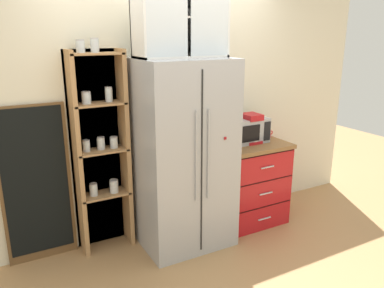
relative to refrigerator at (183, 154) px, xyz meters
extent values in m
plane|color=tan|center=(0.00, 0.01, -0.90)|extent=(10.68, 10.68, 0.00)
cube|color=silver|center=(0.00, 0.41, 0.37)|extent=(4.98, 0.10, 2.55)
cube|color=#ADAFB5|center=(0.00, 0.00, 0.00)|extent=(0.85, 0.71, 1.80)
cube|color=black|center=(0.00, -0.36, 0.00)|extent=(0.01, 0.01, 1.66)
cylinder|color=#ADAFB5|center=(-0.06, -0.37, 0.09)|extent=(0.02, 0.02, 0.81)
cylinder|color=#ADAFB5|center=(0.06, -0.37, 0.09)|extent=(0.02, 0.02, 0.81)
cube|color=#A8161C|center=(0.24, -0.36, 0.22)|extent=(0.02, 0.01, 0.02)
cube|color=brown|center=(-0.71, 0.38, 0.04)|extent=(0.52, 0.04, 1.88)
cube|color=tan|center=(-0.93, 0.25, 0.04)|extent=(0.04, 0.22, 1.88)
cube|color=tan|center=(-0.49, 0.25, 0.04)|extent=(0.04, 0.22, 1.88)
cube|color=tan|center=(-0.71, 0.25, -0.36)|extent=(0.46, 0.22, 0.02)
cylinder|color=silver|center=(-0.81, 0.25, -0.29)|extent=(0.08, 0.08, 0.11)
cylinder|color=#E0C67F|center=(-0.81, 0.25, -0.31)|extent=(0.06, 0.06, 0.07)
cylinder|color=#B2B2B7|center=(-0.81, 0.25, -0.23)|extent=(0.07, 0.07, 0.01)
cylinder|color=silver|center=(-0.62, 0.23, -0.29)|extent=(0.08, 0.08, 0.12)
cylinder|color=beige|center=(-0.62, 0.23, -0.31)|extent=(0.07, 0.07, 0.08)
cylinder|color=#B2B2B7|center=(-0.62, 0.23, -0.23)|extent=(0.08, 0.08, 0.01)
cube|color=tan|center=(-0.71, 0.25, 0.08)|extent=(0.46, 0.22, 0.02)
cylinder|color=silver|center=(-0.84, 0.26, 0.13)|extent=(0.07, 0.07, 0.09)
cylinder|color=#2D2D2D|center=(-0.84, 0.26, 0.12)|extent=(0.06, 0.06, 0.06)
cylinder|color=#B2B2B7|center=(-0.84, 0.26, 0.19)|extent=(0.06, 0.06, 0.01)
cylinder|color=silver|center=(-0.71, 0.26, 0.14)|extent=(0.07, 0.07, 0.10)
cylinder|color=brown|center=(-0.71, 0.26, 0.12)|extent=(0.06, 0.06, 0.07)
cylinder|color=#B2B2B7|center=(-0.71, 0.26, 0.20)|extent=(0.07, 0.07, 0.01)
cylinder|color=silver|center=(-0.59, 0.25, 0.13)|extent=(0.07, 0.07, 0.10)
cylinder|color=#CCB78C|center=(-0.59, 0.25, 0.12)|extent=(0.06, 0.06, 0.07)
cylinder|color=#B2B2B7|center=(-0.59, 0.25, 0.19)|extent=(0.07, 0.07, 0.01)
cube|color=tan|center=(-0.71, 0.25, 0.51)|extent=(0.46, 0.22, 0.02)
cylinder|color=silver|center=(-0.81, 0.25, 0.57)|extent=(0.08, 0.08, 0.10)
cylinder|color=#B77A38|center=(-0.81, 0.25, 0.55)|extent=(0.07, 0.07, 0.07)
cylinder|color=#B2B2B7|center=(-0.81, 0.25, 0.62)|extent=(0.08, 0.08, 0.01)
cylinder|color=silver|center=(-0.61, 0.25, 0.58)|extent=(0.07, 0.07, 0.12)
cylinder|color=white|center=(-0.61, 0.25, 0.56)|extent=(0.06, 0.06, 0.08)
cylinder|color=#B2B2B7|center=(-0.61, 0.25, 0.65)|extent=(0.06, 0.06, 0.01)
cube|color=tan|center=(-0.71, 0.25, 0.94)|extent=(0.46, 0.22, 0.02)
cylinder|color=silver|center=(-0.83, 0.26, 1.00)|extent=(0.08, 0.08, 0.10)
cylinder|color=#382316|center=(-0.83, 0.26, 0.99)|extent=(0.07, 0.07, 0.07)
cylinder|color=#B2B2B7|center=(-0.83, 0.26, 1.06)|extent=(0.07, 0.07, 0.01)
cylinder|color=silver|center=(-0.71, 0.23, 1.01)|extent=(0.07, 0.07, 0.11)
cylinder|color=white|center=(-0.71, 0.23, 0.99)|extent=(0.06, 0.06, 0.07)
cylinder|color=#B2B2B7|center=(-0.71, 0.23, 1.07)|extent=(0.07, 0.07, 0.01)
cube|color=red|center=(0.82, 0.05, -0.47)|extent=(0.71, 0.61, 0.86)
cube|color=olive|center=(0.82, 0.05, -0.02)|extent=(0.74, 0.64, 0.04)
cube|color=black|center=(0.82, -0.26, -0.63)|extent=(0.69, 0.00, 0.01)
cube|color=silver|center=(0.82, -0.26, -0.76)|extent=(0.16, 0.01, 0.01)
cube|color=black|center=(0.82, -0.26, -0.34)|extent=(0.69, 0.00, 0.01)
cube|color=silver|center=(0.82, -0.26, -0.47)|extent=(0.16, 0.01, 0.01)
cube|color=black|center=(0.82, -0.26, -0.06)|extent=(0.69, 0.00, 0.01)
cube|color=silver|center=(0.82, -0.26, -0.19)|extent=(0.16, 0.01, 0.01)
cube|color=#ADAFB5|center=(0.79, 0.10, 0.13)|extent=(0.44, 0.32, 0.26)
cube|color=black|center=(0.73, -0.06, 0.13)|extent=(0.26, 0.01, 0.17)
cube|color=black|center=(0.96, -0.06, 0.13)|extent=(0.08, 0.01, 0.20)
cube|color=red|center=(0.82, 0.03, 0.01)|extent=(0.17, 0.20, 0.03)
cube|color=red|center=(0.82, 0.10, 0.15)|extent=(0.17, 0.06, 0.30)
cube|color=red|center=(0.82, 0.03, 0.28)|extent=(0.17, 0.20, 0.06)
cylinder|color=black|center=(0.82, 0.02, 0.09)|extent=(0.11, 0.11, 0.12)
cylinder|color=red|center=(1.12, 0.13, 0.04)|extent=(0.09, 0.09, 0.08)
torus|color=red|center=(1.18, 0.13, 0.04)|extent=(0.05, 0.01, 0.05)
cylinder|color=silver|center=(0.82, -0.02, 0.05)|extent=(0.09, 0.09, 0.10)
torus|color=silver|center=(0.88, -0.02, 0.05)|extent=(0.05, 0.01, 0.05)
cylinder|color=brown|center=(0.52, 0.04, 0.09)|extent=(0.07, 0.07, 0.18)
cone|color=brown|center=(0.52, 0.04, 0.18)|extent=(0.07, 0.07, 0.04)
cylinder|color=brown|center=(0.52, 0.04, 0.21)|extent=(0.03, 0.03, 0.07)
cylinder|color=black|center=(0.52, 0.04, 0.25)|extent=(0.03, 0.03, 0.01)
cube|color=silver|center=(0.00, 0.17, 1.24)|extent=(0.82, 0.02, 0.68)
cube|color=silver|center=(0.00, 0.02, 0.91)|extent=(0.82, 0.32, 0.02)
cube|color=silver|center=(-0.40, 0.02, 1.24)|extent=(0.02, 0.32, 0.68)
cube|color=silver|center=(0.40, 0.02, 1.24)|extent=(0.02, 0.32, 0.68)
cube|color=silver|center=(0.00, 0.02, 1.24)|extent=(0.79, 0.30, 0.02)
cube|color=silver|center=(-0.20, -0.13, 1.24)|extent=(0.38, 0.01, 0.64)
cube|color=silver|center=(0.20, -0.13, 1.24)|extent=(0.38, 0.01, 0.64)
cylinder|color=silver|center=(-0.29, 0.02, 0.92)|extent=(0.05, 0.05, 0.00)
cylinder|color=silver|center=(-0.29, 0.02, 0.96)|extent=(0.01, 0.01, 0.07)
cone|color=silver|center=(-0.29, 0.02, 1.02)|extent=(0.06, 0.06, 0.05)
cylinder|color=silver|center=(0.29, 0.02, 0.92)|extent=(0.05, 0.05, 0.00)
cylinder|color=silver|center=(0.29, 0.02, 0.96)|extent=(0.01, 0.01, 0.07)
cone|color=silver|center=(0.29, 0.02, 1.02)|extent=(0.06, 0.06, 0.05)
cylinder|color=white|center=(-0.25, 0.02, 1.28)|extent=(0.06, 0.06, 0.07)
cylinder|color=white|center=(-0.08, 0.02, 1.28)|extent=(0.06, 0.06, 0.07)
cylinder|color=white|center=(0.08, 0.02, 1.28)|extent=(0.06, 0.06, 0.07)
cylinder|color=white|center=(0.25, 0.02, 1.28)|extent=(0.06, 0.06, 0.07)
cube|color=brown|center=(-1.29, 0.34, -0.18)|extent=(0.60, 0.04, 1.44)
cube|color=black|center=(-1.29, 0.32, -0.15)|extent=(0.54, 0.01, 1.34)
camera|label=1|loc=(-1.59, -3.10, 1.12)|focal=35.97mm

